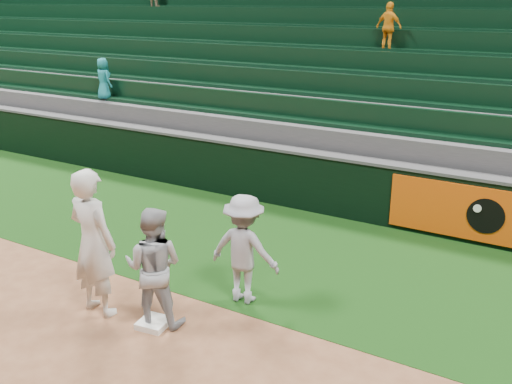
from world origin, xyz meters
TOP-DOWN VIEW (x-y plane):
  - ground at (0.00, 0.00)m, footprint 70.00×70.00m
  - foul_grass at (0.00, 3.00)m, footprint 36.00×4.20m
  - first_base at (0.05, 0.03)m, footprint 0.43×0.43m
  - first_baseman at (-0.88, -0.05)m, footprint 0.79×0.54m
  - baserunner at (0.02, 0.13)m, footprint 0.97×0.86m
  - base_coach at (0.74, 1.25)m, footprint 1.10×0.69m
  - field_wall at (0.03, 5.20)m, footprint 36.00×0.45m
  - stadium_seating at (-0.01, 8.97)m, footprint 36.00×5.95m

SIDE VIEW (x-z plane):
  - ground at x=0.00m, z-range 0.00..0.00m
  - foul_grass at x=0.00m, z-range 0.00..0.01m
  - first_base at x=0.05m, z-range 0.00..0.09m
  - field_wall at x=0.03m, z-range 0.01..1.26m
  - base_coach at x=0.74m, z-range 0.01..1.63m
  - baserunner at x=0.02m, z-range 0.00..1.67m
  - first_baseman at x=-0.88m, z-range 0.00..2.11m
  - stadium_seating at x=-0.01m, z-range -0.90..4.30m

